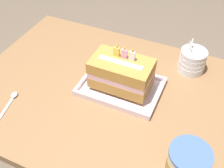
{
  "coord_description": "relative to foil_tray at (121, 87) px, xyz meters",
  "views": [
    {
      "loc": [
        0.34,
        -0.67,
        1.45
      ],
      "look_at": [
        0.03,
        0.02,
        0.72
      ],
      "focal_mm": 43.82,
      "sensor_mm": 36.0,
      "label": 1
    }
  ],
  "objects": [
    {
      "name": "serving_spoon_near_tray",
      "position": [
        -0.35,
        -0.22,
        -0.0
      ],
      "size": [
        0.05,
        0.15,
        0.01
      ],
      "color": "silver",
      "rests_on": "dining_table"
    },
    {
      "name": "dining_table",
      "position": [
        -0.06,
        -0.04,
        -0.11
      ],
      "size": [
        1.04,
        0.78,
        0.69
      ],
      "color": "olive",
      "rests_on": "ground_plane"
    },
    {
      "name": "foil_tray",
      "position": [
        0.0,
        0.0,
        0.0
      ],
      "size": [
        0.31,
        0.22,
        0.02
      ],
      "color": "silver",
      "rests_on": "dining_table"
    },
    {
      "name": "ice_cream_tub",
      "position": [
        0.31,
        -0.26,
        0.06
      ],
      "size": [
        0.12,
        0.12,
        0.13
      ],
      "color": "silver",
      "rests_on": "dining_table"
    },
    {
      "name": "birthday_cake",
      "position": [
        -0.0,
        0.0,
        0.07
      ],
      "size": [
        0.22,
        0.13,
        0.16
      ],
      "color": "#BA883E",
      "rests_on": "foil_tray"
    },
    {
      "name": "bowl_stack",
      "position": [
        0.22,
        0.23,
        0.04
      ],
      "size": [
        0.11,
        0.11,
        0.14
      ],
      "color": "white",
      "rests_on": "dining_table"
    }
  ]
}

